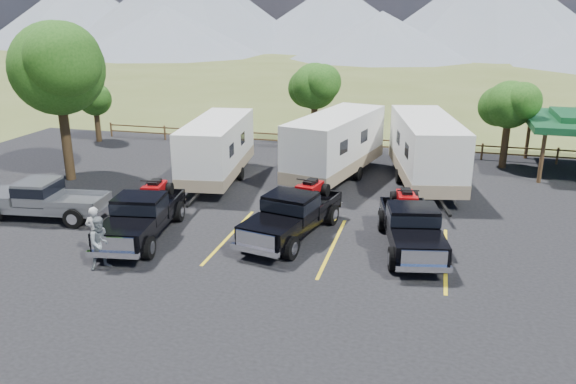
% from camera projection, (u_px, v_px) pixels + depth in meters
% --- Properties ---
extents(ground, '(320.00, 320.00, 0.00)m').
position_uv_depth(ground, '(245.00, 291.00, 17.34)').
color(ground, '#4D5825').
rests_on(ground, ground).
extents(asphalt_lot, '(44.00, 34.00, 0.04)m').
position_uv_depth(asphalt_lot, '(272.00, 252.00, 20.09)').
color(asphalt_lot, black).
rests_on(asphalt_lot, ground).
extents(stall_lines, '(12.12, 5.50, 0.01)m').
position_uv_depth(stall_lines, '(280.00, 241.00, 21.00)').
color(stall_lines, gold).
rests_on(stall_lines, asphalt_lot).
extents(tree_big_nw, '(5.54, 5.18, 7.84)m').
position_uv_depth(tree_big_nw, '(57.00, 68.00, 26.96)').
color(tree_big_nw, black).
rests_on(tree_big_nw, ground).
extents(tree_ne_a, '(3.11, 2.92, 4.76)m').
position_uv_depth(tree_ne_a, '(509.00, 105.00, 29.69)').
color(tree_ne_a, black).
rests_on(tree_ne_a, ground).
extents(tree_north, '(3.46, 3.24, 5.25)m').
position_uv_depth(tree_north, '(314.00, 86.00, 34.11)').
color(tree_north, black).
rests_on(tree_north, ground).
extents(tree_nw_small, '(2.59, 2.43, 3.85)m').
position_uv_depth(tree_nw_small, '(95.00, 99.00, 36.02)').
color(tree_nw_small, black).
rests_on(tree_nw_small, ground).
extents(rail_fence, '(36.12, 0.12, 1.00)m').
position_uv_depth(rail_fence, '(377.00, 144.00, 33.66)').
color(rail_fence, brown).
rests_on(rail_fence, ground).
extents(mountain_range, '(209.00, 71.00, 20.00)m').
position_uv_depth(mountain_range, '(379.00, 11.00, 114.09)').
color(mountain_range, slate).
rests_on(mountain_range, ground).
extents(rig_left, '(2.66, 5.88, 1.89)m').
position_uv_depth(rig_left, '(143.00, 214.00, 21.18)').
color(rig_left, black).
rests_on(rig_left, asphalt_lot).
extents(rig_center, '(2.98, 6.03, 1.93)m').
position_uv_depth(rig_center, '(293.00, 213.00, 21.25)').
color(rig_center, black).
rests_on(rig_center, asphalt_lot).
extents(rig_right, '(2.84, 5.80, 1.85)m').
position_uv_depth(rig_right, '(411.00, 225.00, 20.16)').
color(rig_right, black).
rests_on(rig_right, asphalt_lot).
extents(trailer_left, '(3.23, 8.97, 3.10)m').
position_uv_depth(trailer_left, '(217.00, 150.00, 27.85)').
color(trailer_left, white).
rests_on(trailer_left, asphalt_lot).
extents(trailer_center, '(4.11, 9.48, 3.29)m').
position_uv_depth(trailer_center, '(336.00, 146.00, 28.20)').
color(trailer_center, white).
rests_on(trailer_center, asphalt_lot).
extents(trailer_right, '(4.07, 9.62, 3.33)m').
position_uv_depth(trailer_right, '(426.00, 151.00, 27.12)').
color(trailer_right, white).
rests_on(trailer_right, asphalt_lot).
extents(pickup_silver, '(5.63, 2.46, 1.63)m').
position_uv_depth(pickup_silver, '(43.00, 199.00, 23.02)').
color(pickup_silver, slate).
rests_on(pickup_silver, asphalt_lot).
extents(person_a, '(0.74, 0.55, 1.86)m').
position_uv_depth(person_a, '(95.00, 232.00, 19.39)').
color(person_a, '#BCBCBC').
rests_on(person_a, asphalt_lot).
extents(person_b, '(1.11, 1.11, 1.81)m').
position_uv_depth(person_b, '(102.00, 243.00, 18.57)').
color(person_b, slate).
rests_on(person_b, asphalt_lot).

